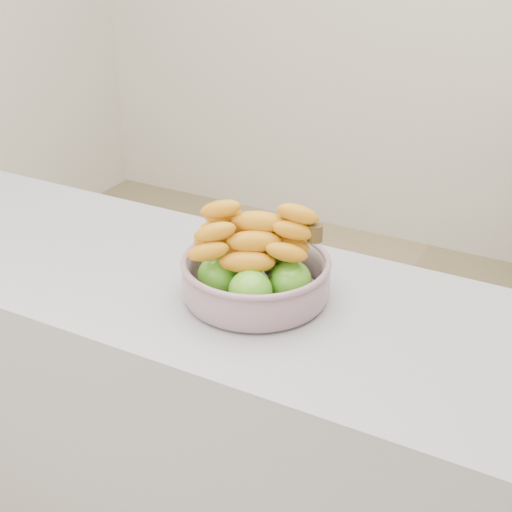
{
  "coord_description": "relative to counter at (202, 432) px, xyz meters",
  "views": [
    {
      "loc": [
        0.79,
        -1.42,
        1.7
      ],
      "look_at": [
        0.16,
        -0.24,
        1.0
      ],
      "focal_mm": 50.0,
      "sensor_mm": 36.0,
      "label": 1
    }
  ],
  "objects": [
    {
      "name": "counter",
      "position": [
        0.0,
        0.0,
        0.0
      ],
      "size": [
        2.0,
        0.6,
        0.9
      ],
      "primitive_type": "cube",
      "color": "#9C9BA4",
      "rests_on": "ground"
    },
    {
      "name": "fruit_bowl",
      "position": [
        0.16,
        -0.0,
        0.51
      ],
      "size": [
        0.32,
        0.32,
        0.2
      ],
      "rotation": [
        0.0,
        0.0,
        0.35
      ],
      "color": "#9DA7BD",
      "rests_on": "counter"
    },
    {
      "name": "ground",
      "position": [
        0.0,
        0.24,
        -0.45
      ],
      "size": [
        4.0,
        4.0,
        0.0
      ],
      "primitive_type": "plane",
      "color": "#93815A",
      "rests_on": "ground"
    }
  ]
}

